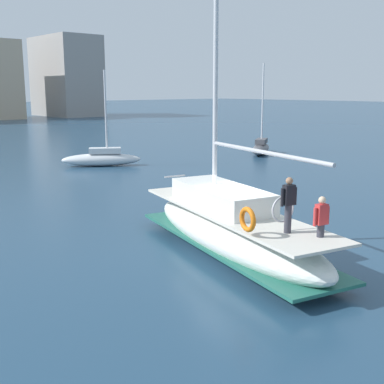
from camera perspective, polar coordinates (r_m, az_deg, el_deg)
The scene contains 4 objects.
ground_plane at distance 17.04m, azimuth 5.55°, elevation -6.81°, with size 400.00×400.00×0.00m, color navy.
main_sailboat at distance 16.60m, azimuth 4.49°, elevation -4.01°, with size 4.72×9.90×13.33m.
moored_sloop_far at distance 42.71m, azimuth 7.90°, elevation 5.11°, with size 5.13×3.94×7.52m.
moored_catamaran at distance 36.17m, azimuth -10.30°, elevation 3.85°, with size 5.37×4.19×6.72m.
Camera 1 is at (-11.93, -10.89, 5.40)m, focal length 46.49 mm.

